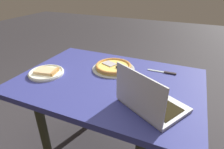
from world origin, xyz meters
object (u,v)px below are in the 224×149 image
Objects in this scene: laptop at (149,101)px; pizza_plate at (46,72)px; pizza_tray at (114,67)px; table_knife at (165,72)px; dining_table at (109,91)px.

pizza_plate is at bearing -6.94° from laptop.
pizza_tray reaches higher than table_knife.
pizza_plate is 0.77× the size of pizza_tray.
laptop is at bearing 134.50° from pizza_tray.
table_knife is at bearing -91.23° from laptop.
laptop is 0.51m from pizza_tray.
laptop reaches higher than pizza_plate.
laptop is 0.45m from table_knife.
pizza_tray is 0.38m from table_knife.
dining_table is at bearing -166.17° from pizza_plate.
table_knife is at bearing -165.96° from pizza_tray.
dining_table is at bearing 37.17° from table_knife.
dining_table is at bearing 101.23° from pizza_tray.
pizza_plate is at bearing 13.83° from dining_table.
pizza_plate is at bearing 25.06° from table_knife.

